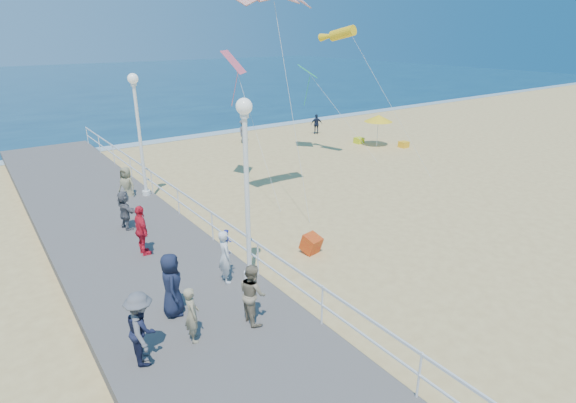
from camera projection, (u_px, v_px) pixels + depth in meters
ground at (375, 244)px, 16.54m from camera, size 160.00×160.00×0.00m
ocean at (51, 84)px, 65.84m from camera, size 160.00×90.00×0.05m
surf_line at (165, 140)px, 32.08m from camera, size 160.00×1.20×0.04m
boardwalk at (183, 307)px, 12.37m from camera, size 5.00×44.00×0.40m
railing at (258, 250)px, 13.33m from camera, size 0.05×42.00×0.55m
lamp_post_mid at (246, 174)px, 12.31m from camera, size 0.44×0.44×5.32m
lamp_post_far at (138, 123)px, 19.14m from camera, size 0.44×0.44×5.32m
woman_holding_toddler at (225, 257)px, 13.02m from camera, size 0.49×0.65×1.62m
toddler_held at (227, 241)px, 13.07m from camera, size 0.33×0.39×0.72m
spectator_1 at (252, 293)px, 11.22m from camera, size 0.66×0.82×1.59m
spectator_2 at (141, 327)px, 9.88m from camera, size 0.86×1.20×1.68m
spectator_3 at (142, 231)px, 14.60m from camera, size 0.44×1.01×1.71m
spectator_4 at (172, 285)px, 11.48m from camera, size 0.81×0.98×1.72m
spectator_5 at (125, 210)px, 16.58m from camera, size 0.62×1.42×1.49m
spectator_6 at (192, 314)px, 10.53m from camera, size 0.43×0.57×1.42m
spectator_7 at (141, 329)px, 9.91m from camera, size 0.70×0.83×1.52m
beach_walker_a at (244, 131)px, 31.32m from camera, size 1.22×1.12×1.65m
beach_walker_b at (316, 124)px, 33.95m from camera, size 0.95×0.70×1.49m
beach_walker_c at (127, 186)px, 20.07m from camera, size 0.91×1.00×1.72m
box_kite at (311, 245)px, 15.73m from camera, size 0.67×0.80×0.74m
beach_umbrella at (379, 118)px, 29.81m from camera, size 1.90×1.90×2.14m
beach_chair_left at (359, 140)px, 31.27m from camera, size 0.55×0.55×0.40m
beach_chair_right at (404, 144)px, 30.18m from camera, size 0.55×0.55×0.40m
kite_windsock at (343, 33)px, 24.28m from camera, size 0.99×2.61×1.06m
kite_diamond_pink at (234, 62)px, 20.65m from camera, size 1.57×1.59×1.02m
kite_diamond_green at (307, 71)px, 27.09m from camera, size 1.68×1.74×0.74m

